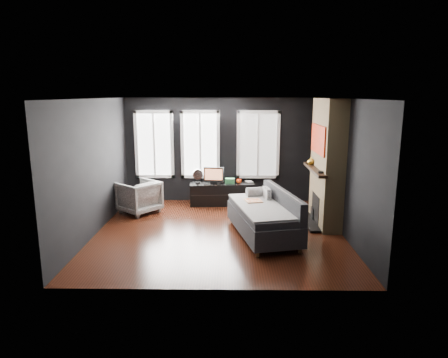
{
  "coord_description": "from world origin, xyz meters",
  "views": [
    {
      "loc": [
        0.23,
        -7.83,
        2.78
      ],
      "look_at": [
        0.1,
        0.3,
        1.05
      ],
      "focal_mm": 32.0,
      "sensor_mm": 36.0,
      "label": 1
    }
  ],
  "objects_px": {
    "armchair": "(139,195)",
    "mantel_vase": "(311,161)",
    "sofa": "(263,214)",
    "monitor": "(214,174)",
    "media_console": "(222,194)",
    "mug": "(239,181)",
    "book": "(246,178)"
  },
  "relations": [
    {
      "from": "armchair",
      "to": "mantel_vase",
      "type": "height_order",
      "value": "mantel_vase"
    },
    {
      "from": "monitor",
      "to": "mug",
      "type": "height_order",
      "value": "monitor"
    },
    {
      "from": "monitor",
      "to": "sofa",
      "type": "bearing_deg",
      "value": -58.19
    },
    {
      "from": "sofa",
      "to": "monitor",
      "type": "relative_size",
      "value": 4.12
    },
    {
      "from": "mug",
      "to": "mantel_vase",
      "type": "xyz_separation_m",
      "value": [
        1.6,
        -1.04,
        0.69
      ]
    },
    {
      "from": "armchair",
      "to": "book",
      "type": "xyz_separation_m",
      "value": [
        2.59,
        0.88,
        0.25
      ]
    },
    {
      "from": "armchair",
      "to": "media_console",
      "type": "bearing_deg",
      "value": 150.61
    },
    {
      "from": "sofa",
      "to": "mug",
      "type": "distance_m",
      "value": 2.39
    },
    {
      "from": "sofa",
      "to": "mantel_vase",
      "type": "bearing_deg",
      "value": 35.32
    },
    {
      "from": "sofa",
      "to": "book",
      "type": "height_order",
      "value": "sofa"
    },
    {
      "from": "media_console",
      "to": "sofa",
      "type": "bearing_deg",
      "value": -74.53
    },
    {
      "from": "book",
      "to": "armchair",
      "type": "bearing_deg",
      "value": -161.3
    },
    {
      "from": "monitor",
      "to": "media_console",
      "type": "bearing_deg",
      "value": 11.08
    },
    {
      "from": "sofa",
      "to": "mantel_vase",
      "type": "distance_m",
      "value": 1.95
    },
    {
      "from": "monitor",
      "to": "mug",
      "type": "bearing_deg",
      "value": 7.82
    },
    {
      "from": "armchair",
      "to": "monitor",
      "type": "bearing_deg",
      "value": 152.46
    },
    {
      "from": "sofa",
      "to": "media_console",
      "type": "relative_size",
      "value": 1.32
    },
    {
      "from": "mug",
      "to": "book",
      "type": "bearing_deg",
      "value": 34.24
    },
    {
      "from": "mantel_vase",
      "to": "armchair",
      "type": "bearing_deg",
      "value": 175.8
    },
    {
      "from": "armchair",
      "to": "book",
      "type": "bearing_deg",
      "value": 148.31
    },
    {
      "from": "mug",
      "to": "sofa",
      "type": "bearing_deg",
      "value": -79.65
    },
    {
      "from": "sofa",
      "to": "book",
      "type": "distance_m",
      "value": 2.49
    },
    {
      "from": "sofa",
      "to": "armchair",
      "type": "relative_size",
      "value": 2.53
    },
    {
      "from": "monitor",
      "to": "book",
      "type": "relative_size",
      "value": 2.29
    },
    {
      "from": "armchair",
      "to": "monitor",
      "type": "distance_m",
      "value": 1.95
    },
    {
      "from": "sofa",
      "to": "mantel_vase",
      "type": "height_order",
      "value": "mantel_vase"
    },
    {
      "from": "sofa",
      "to": "media_console",
      "type": "xyz_separation_m",
      "value": [
        -0.86,
        2.35,
        -0.18
      ]
    },
    {
      "from": "sofa",
      "to": "mug",
      "type": "height_order",
      "value": "sofa"
    },
    {
      "from": "armchair",
      "to": "monitor",
      "type": "xyz_separation_m",
      "value": [
        1.76,
        0.74,
        0.37
      ]
    },
    {
      "from": "armchair",
      "to": "mantel_vase",
      "type": "relative_size",
      "value": 4.77
    },
    {
      "from": "monitor",
      "to": "mantel_vase",
      "type": "bearing_deg",
      "value": -17.63
    },
    {
      "from": "sofa",
      "to": "monitor",
      "type": "distance_m",
      "value": 2.59
    }
  ]
}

